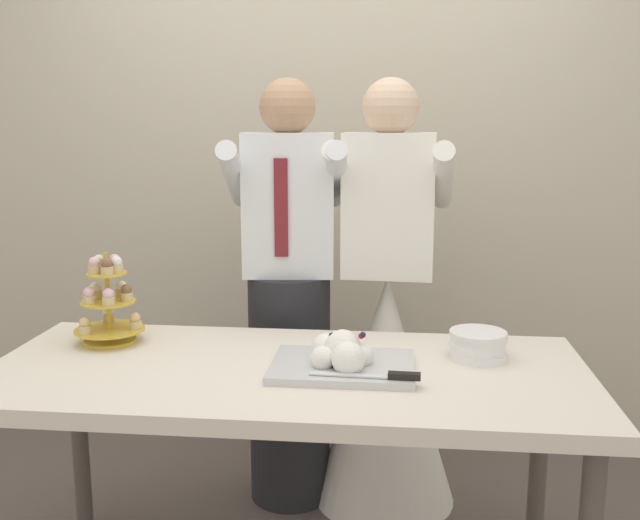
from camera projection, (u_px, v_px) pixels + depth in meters
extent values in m
cube|color=beige|center=(330.00, 133.00, 3.39)|extent=(5.20, 0.10, 2.90)
cube|color=silver|center=(287.00, 375.00, 2.15)|extent=(1.80, 0.80, 0.05)
cylinder|color=#564C47|center=(80.00, 437.00, 2.62)|extent=(0.06, 0.06, 0.72)
cylinder|color=#564C47|center=(539.00, 459.00, 2.45)|extent=(0.06, 0.06, 0.72)
cylinder|color=gold|center=(110.00, 341.00, 2.39)|extent=(0.17, 0.17, 0.01)
cylinder|color=gold|center=(108.00, 298.00, 2.36)|extent=(0.01, 0.01, 0.31)
cylinder|color=gold|center=(110.00, 329.00, 2.38)|extent=(0.23, 0.23, 0.01)
cylinder|color=#D1B784|center=(135.00, 325.00, 2.37)|extent=(0.04, 0.04, 0.03)
sphere|color=#D6B27A|center=(135.00, 318.00, 2.37)|extent=(0.04, 0.04, 0.04)
cylinder|color=#D1B784|center=(108.00, 318.00, 2.46)|extent=(0.04, 0.04, 0.03)
sphere|color=white|center=(108.00, 311.00, 2.45)|extent=(0.04, 0.04, 0.04)
cylinder|color=#D1B784|center=(85.00, 330.00, 2.31)|extent=(0.04, 0.04, 0.03)
sphere|color=#D6B27A|center=(85.00, 323.00, 2.31)|extent=(0.04, 0.04, 0.04)
cylinder|color=gold|center=(108.00, 302.00, 2.36)|extent=(0.18, 0.18, 0.01)
cylinder|color=#D1B784|center=(127.00, 297.00, 2.36)|extent=(0.04, 0.04, 0.03)
sphere|color=brown|center=(126.00, 289.00, 2.36)|extent=(0.04, 0.04, 0.04)
cylinder|color=#D1B784|center=(122.00, 293.00, 2.41)|extent=(0.04, 0.04, 0.03)
sphere|color=white|center=(121.00, 286.00, 2.41)|extent=(0.04, 0.04, 0.04)
cylinder|color=#D1B784|center=(96.00, 294.00, 2.39)|extent=(0.04, 0.04, 0.03)
sphere|color=white|center=(96.00, 287.00, 2.39)|extent=(0.04, 0.04, 0.04)
cylinder|color=#D1B784|center=(89.00, 299.00, 2.32)|extent=(0.04, 0.04, 0.03)
sphere|color=#EAB7C6|center=(89.00, 292.00, 2.32)|extent=(0.04, 0.04, 0.04)
cylinder|color=#D1B784|center=(109.00, 301.00, 2.30)|extent=(0.04, 0.04, 0.03)
sphere|color=#EAB7C6|center=(108.00, 294.00, 2.30)|extent=(0.04, 0.04, 0.04)
cylinder|color=gold|center=(107.00, 274.00, 2.34)|extent=(0.13, 0.13, 0.01)
cylinder|color=#D1B784|center=(117.00, 269.00, 2.33)|extent=(0.04, 0.04, 0.03)
sphere|color=white|center=(116.00, 262.00, 2.33)|extent=(0.04, 0.04, 0.04)
cylinder|color=#D1B784|center=(115.00, 267.00, 2.37)|extent=(0.04, 0.04, 0.03)
sphere|color=#EAB7C6|center=(115.00, 259.00, 2.37)|extent=(0.04, 0.04, 0.04)
cylinder|color=#D1B784|center=(99.00, 267.00, 2.36)|extent=(0.04, 0.04, 0.03)
sphere|color=beige|center=(99.00, 260.00, 2.36)|extent=(0.04, 0.04, 0.04)
cylinder|color=#D1B784|center=(95.00, 269.00, 2.32)|extent=(0.04, 0.04, 0.03)
sphere|color=#EAB7C6|center=(94.00, 262.00, 2.32)|extent=(0.04, 0.04, 0.04)
cylinder|color=#D1B784|center=(107.00, 271.00, 2.31)|extent=(0.04, 0.04, 0.03)
sphere|color=brown|center=(107.00, 263.00, 2.30)|extent=(0.04, 0.04, 0.04)
cube|color=silver|center=(343.00, 367.00, 2.11)|extent=(0.42, 0.31, 0.02)
sphere|color=white|center=(362.00, 355.00, 2.10)|extent=(0.07, 0.07, 0.07)
sphere|color=white|center=(348.00, 350.00, 2.15)|extent=(0.08, 0.08, 0.08)
sphere|color=white|center=(326.00, 348.00, 2.15)|extent=(0.09, 0.09, 0.09)
sphere|color=white|center=(322.00, 358.00, 2.07)|extent=(0.07, 0.07, 0.07)
sphere|color=white|center=(348.00, 359.00, 2.04)|extent=(0.10, 0.10, 0.10)
sphere|color=white|center=(343.00, 348.00, 2.10)|extent=(0.11, 0.11, 0.11)
sphere|color=#2D1938|center=(363.00, 335.00, 2.08)|extent=(0.02, 0.02, 0.02)
sphere|color=#B21923|center=(361.00, 336.00, 2.09)|extent=(0.02, 0.02, 0.02)
sphere|color=#B21923|center=(343.00, 337.00, 2.10)|extent=(0.02, 0.02, 0.02)
sphere|color=#2D1938|center=(341.00, 333.00, 2.11)|extent=(0.02, 0.02, 0.02)
sphere|color=#2D1938|center=(332.00, 336.00, 2.10)|extent=(0.02, 0.02, 0.02)
cube|color=silver|center=(350.00, 375.00, 2.00)|extent=(0.23, 0.03, 0.00)
cube|color=black|center=(404.00, 376.00, 1.97)|extent=(0.09, 0.03, 0.02)
cylinder|color=white|center=(478.00, 357.00, 2.22)|extent=(0.18, 0.18, 0.01)
cylinder|color=white|center=(478.00, 354.00, 2.22)|extent=(0.18, 0.18, 0.01)
cylinder|color=white|center=(476.00, 350.00, 2.22)|extent=(0.18, 0.18, 0.01)
cylinder|color=white|center=(477.00, 346.00, 2.22)|extent=(0.18, 0.18, 0.01)
cylinder|color=white|center=(476.00, 343.00, 2.22)|extent=(0.18, 0.18, 0.01)
cylinder|color=white|center=(479.00, 339.00, 2.22)|extent=(0.18, 0.18, 0.01)
cylinder|color=white|center=(479.00, 336.00, 2.21)|extent=(0.18, 0.18, 0.01)
cylinder|color=white|center=(478.00, 333.00, 2.21)|extent=(0.18, 0.18, 0.01)
cylinder|color=#232328|center=(290.00, 387.00, 2.85)|extent=(0.32, 0.32, 0.92)
cube|color=white|center=(288.00, 205.00, 2.71)|extent=(0.36, 0.23, 0.54)
sphere|color=tan|center=(288.00, 106.00, 2.64)|extent=(0.21, 0.21, 0.21)
cylinder|color=white|center=(234.00, 176.00, 2.69)|extent=(0.13, 0.49, 0.28)
cylinder|color=white|center=(335.00, 176.00, 2.69)|extent=(0.13, 0.49, 0.28)
cube|color=maroon|center=(281.00, 208.00, 2.61)|extent=(0.05, 0.02, 0.36)
cone|color=white|center=(386.00, 389.00, 2.83)|extent=(0.56, 0.56, 0.92)
cube|color=white|center=(389.00, 205.00, 2.69)|extent=(0.35, 0.22, 0.54)
sphere|color=beige|center=(391.00, 106.00, 2.62)|extent=(0.21, 0.21, 0.21)
cylinder|color=white|center=(341.00, 176.00, 2.70)|extent=(0.10, 0.49, 0.28)
cylinder|color=white|center=(443.00, 177.00, 2.64)|extent=(0.10, 0.49, 0.28)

